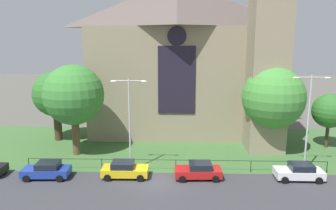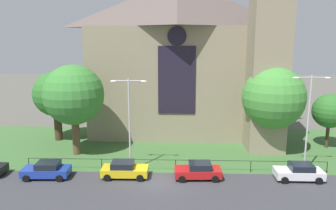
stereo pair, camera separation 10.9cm
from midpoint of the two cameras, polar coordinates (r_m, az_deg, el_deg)
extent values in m
plane|color=#56544C|center=(38.85, -0.90, -7.17)|extent=(160.00, 160.00, 0.00)
cube|color=#38383D|center=(27.76, -2.10, -15.11)|extent=(120.00, 8.00, 0.01)
cube|color=#3D6633|center=(36.96, -1.05, -8.16)|extent=(120.00, 20.00, 0.01)
cube|color=gray|center=(44.28, 1.50, 4.45)|extent=(22.00, 12.00, 14.00)
pyramid|color=#594C47|center=(44.18, 1.57, 17.43)|extent=(22.00, 12.00, 6.00)
cube|color=black|center=(38.19, 1.45, 4.38)|extent=(4.40, 0.16, 8.00)
cylinder|color=black|center=(37.90, 1.49, 12.05)|extent=(2.20, 0.15, 2.20)
cube|color=gray|center=(37.41, 17.02, 5.74)|extent=(4.00, 4.00, 18.00)
cylinder|color=black|center=(31.38, 1.29, -9.68)|extent=(28.66, 0.05, 0.05)
cylinder|color=black|center=(34.77, -23.42, -9.47)|extent=(0.07, 0.07, 1.10)
cylinder|color=black|center=(32.43, -11.69, -10.24)|extent=(0.06, 0.07, 1.10)
cylinder|color=black|center=(31.58, 1.28, -10.61)|extent=(0.06, 0.07, 1.10)
cylinder|color=black|center=(32.34, 14.30, -10.44)|extent=(0.07, 0.07, 1.10)
cylinder|color=black|center=(34.59, 26.15, -9.82)|extent=(0.07, 0.07, 1.10)
cylinder|color=#4C3823|center=(37.77, 17.60, -5.32)|extent=(0.98, 0.98, 3.71)
sphere|color=#428C38|center=(36.78, 18.01, 1.26)|extent=(6.79, 6.79, 6.79)
cylinder|color=#423021|center=(42.79, -18.91, -3.39)|extent=(0.94, 0.94, 3.79)
sphere|color=#2D6B28|center=(41.99, -19.26, 1.87)|extent=(5.55, 5.55, 5.55)
cylinder|color=#423021|center=(42.20, 26.16, -4.80)|extent=(0.38, 0.38, 2.89)
sphere|color=#2D6B28|center=(41.53, 26.52, -0.93)|extent=(3.93, 3.93, 3.93)
cylinder|color=brown|center=(36.87, -16.00, -5.22)|extent=(0.81, 0.81, 4.22)
sphere|color=#387F33|center=(35.86, -16.40, 1.74)|extent=(6.45, 6.45, 6.45)
cylinder|color=#B2B2B7|center=(30.57, -6.87, -3.70)|extent=(0.16, 0.16, 8.92)
cylinder|color=#B2B2B7|center=(29.86, -8.40, 4.24)|extent=(1.40, 0.10, 0.10)
cylinder|color=#B2B2B7|center=(29.65, -5.73, 4.26)|extent=(1.40, 0.10, 0.10)
ellipsoid|color=white|center=(30.00, -9.72, 4.14)|extent=(0.57, 0.26, 0.20)
ellipsoid|color=white|center=(29.57, -4.38, 4.16)|extent=(0.57, 0.26, 0.20)
cylinder|color=#B2B2B7|center=(32.45, 23.31, -3.34)|extent=(0.16, 0.16, 9.30)
cylinder|color=#B2B2B7|center=(31.42, 22.76, 4.52)|extent=(1.40, 0.10, 0.10)
cylinder|color=#B2B2B7|center=(31.94, 25.12, 4.43)|extent=(1.40, 0.10, 0.10)
ellipsoid|color=white|center=(31.18, 21.55, 4.47)|extent=(0.57, 0.26, 0.20)
ellipsoid|color=white|center=(32.23, 26.25, 4.29)|extent=(0.57, 0.26, 0.20)
cylinder|color=black|center=(35.23, -27.18, -9.94)|extent=(0.64, 0.23, 0.64)
cube|color=#1E3899|center=(32.08, -20.75, -10.91)|extent=(4.26, 1.95, 0.70)
cube|color=black|center=(31.78, -20.49, -9.89)|extent=(2.06, 1.67, 0.55)
cylinder|color=black|center=(31.96, -23.80, -11.81)|extent=(0.65, 0.24, 0.64)
cylinder|color=black|center=(33.48, -22.58, -10.64)|extent=(0.65, 0.24, 0.64)
cylinder|color=black|center=(30.93, -18.69, -12.20)|extent=(0.65, 0.24, 0.64)
cylinder|color=black|center=(32.50, -17.69, -10.95)|extent=(0.65, 0.24, 0.64)
cube|color=gold|center=(30.46, -7.65, -11.45)|extent=(4.21, 1.83, 0.70)
cube|color=black|center=(30.25, -8.06, -10.34)|extent=(2.01, 1.62, 0.55)
cylinder|color=black|center=(31.21, -4.66, -11.38)|extent=(0.64, 0.23, 0.64)
cylinder|color=black|center=(29.57, -5.02, -12.73)|extent=(0.64, 0.23, 0.64)
cylinder|color=black|center=(31.64, -10.06, -11.20)|extent=(0.64, 0.23, 0.64)
cylinder|color=black|center=(30.03, -10.75, -12.51)|extent=(0.64, 0.23, 0.64)
cube|color=#B21919|center=(30.10, 5.19, -11.68)|extent=(4.28, 1.98, 0.70)
cube|color=black|center=(29.88, 5.60, -10.57)|extent=(2.07, 1.69, 0.55)
cylinder|color=black|center=(29.28, 2.43, -12.95)|extent=(0.65, 0.25, 0.64)
cylinder|color=black|center=(30.93, 2.24, -11.57)|extent=(0.65, 0.25, 0.64)
cylinder|color=black|center=(29.58, 8.27, -12.80)|extent=(0.65, 0.25, 0.64)
cylinder|color=black|center=(31.21, 7.75, -11.45)|extent=(0.65, 0.25, 0.64)
cube|color=silver|center=(31.97, 21.93, -11.08)|extent=(4.21, 1.82, 0.70)
cube|color=black|center=(31.82, 22.36, -10.01)|extent=(2.01, 1.61, 0.55)
cylinder|color=black|center=(30.84, 19.83, -12.35)|extent=(0.64, 0.22, 0.64)
cylinder|color=black|center=(32.41, 18.86, -11.10)|extent=(0.64, 0.22, 0.64)
cylinder|color=black|center=(31.84, 24.98, -12.00)|extent=(0.64, 0.22, 0.64)
cylinder|color=black|center=(33.37, 23.79, -10.81)|extent=(0.64, 0.22, 0.64)
camera|label=1|loc=(0.05, -90.09, -0.02)|focal=34.57mm
camera|label=2|loc=(0.05, 89.91, 0.02)|focal=34.57mm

